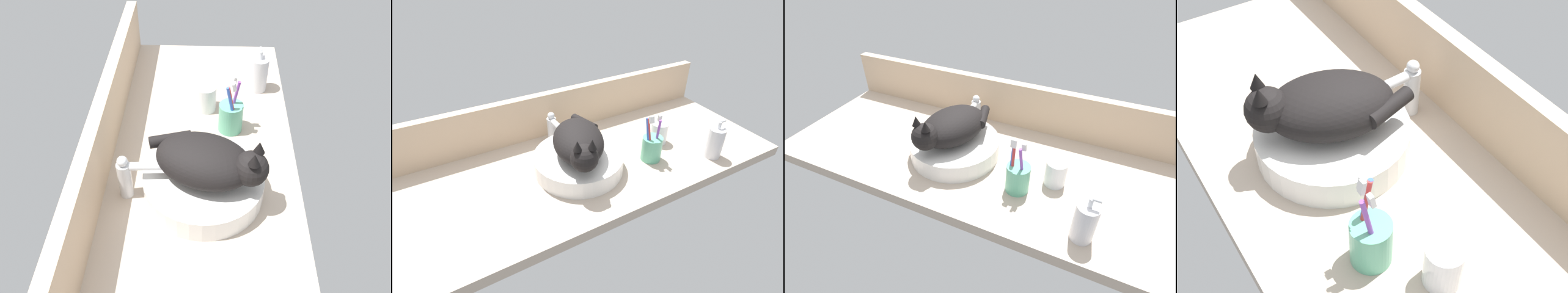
# 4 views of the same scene
# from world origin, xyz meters

# --- Properties ---
(ground_plane) EXTENTS (1.39, 0.56, 0.04)m
(ground_plane) POSITION_xyz_m (0.00, 0.00, -0.02)
(ground_plane) COLOR #B2A08E
(backsplash_panel) EXTENTS (1.39, 0.04, 0.18)m
(backsplash_panel) POSITION_xyz_m (0.00, 0.26, 0.09)
(backsplash_panel) COLOR #CCAD8C
(backsplash_panel) RESTS_ON ground_plane
(sink_basin) EXTENTS (0.31, 0.31, 0.07)m
(sink_basin) POSITION_xyz_m (-0.06, -0.02, 0.03)
(sink_basin) COLOR white
(sink_basin) RESTS_ON ground_plane
(cat) EXTENTS (0.24, 0.30, 0.14)m
(cat) POSITION_xyz_m (-0.07, -0.03, 0.12)
(cat) COLOR black
(cat) RESTS_ON sink_basin
(faucet) EXTENTS (0.04, 0.12, 0.14)m
(faucet) POSITION_xyz_m (-0.07, 0.17, 0.07)
(faucet) COLOR silver
(faucet) RESTS_ON ground_plane
(toothbrush_cup) EXTENTS (0.07, 0.07, 0.19)m
(toothbrush_cup) POSITION_xyz_m (0.20, -0.10, 0.05)
(toothbrush_cup) COLOR #5BB28E
(toothbrush_cup) RESTS_ON ground_plane
(water_glass) EXTENTS (0.07, 0.07, 0.09)m
(water_glass) POSITION_xyz_m (0.30, -0.02, 0.04)
(water_glass) COLOR white
(water_glass) RESTS_ON ground_plane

